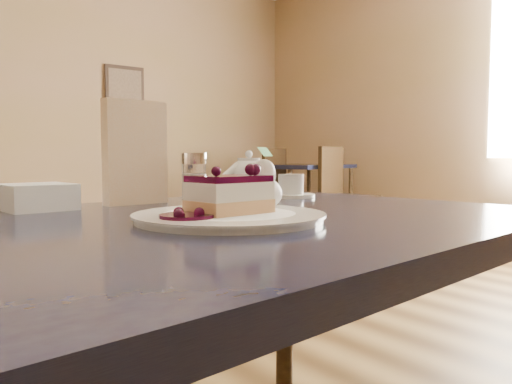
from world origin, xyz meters
TOP-DOWN VIEW (x-y plane):
  - main_table at (-0.00, 0.26)m, footprint 1.29×0.93m
  - dessert_plate at (0.01, 0.21)m, footprint 0.30×0.30m
  - cheesecake_slice at (0.01, 0.21)m, footprint 0.13×0.10m
  - whipped_cream at (0.09, 0.23)m, footprint 0.06×0.06m
  - berry_sauce at (-0.08, 0.19)m, footprint 0.08×0.08m
  - tea_set at (0.35, 0.59)m, footprint 0.22×0.23m
  - menu_card at (0.00, 0.56)m, footprint 0.14×0.05m
  - sugar_shaker at (0.15, 0.57)m, footprint 0.06×0.06m
  - napkin_stack at (-0.19, 0.57)m, footprint 0.13×0.13m
  - bg_table_far_right at (3.20, 3.58)m, footprint 1.22×1.89m

SIDE VIEW (x-z plane):
  - bg_table_far_right at x=3.20m, z-range -0.55..0.70m
  - main_table at x=0.00m, z-range 0.30..1.05m
  - dessert_plate at x=0.01m, z-range 0.75..0.77m
  - berry_sauce at x=-0.08m, z-range 0.77..0.77m
  - napkin_stack at x=-0.19m, z-range 0.75..0.80m
  - whipped_cream at x=0.09m, z-range 0.76..0.82m
  - cheesecake_slice at x=0.01m, z-range 0.76..0.83m
  - tea_set at x=0.35m, z-range 0.74..0.85m
  - sugar_shaker at x=0.15m, z-range 0.75..0.87m
  - menu_card at x=0.00m, z-range 0.75..0.97m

